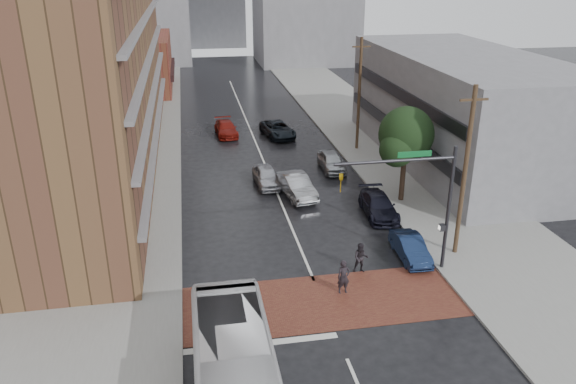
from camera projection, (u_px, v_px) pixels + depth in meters
ground at (325, 307)px, 27.92m from camera, size 160.00×160.00×0.00m
crosswalk at (323, 301)px, 28.37m from camera, size 14.00×5.00×0.02m
sidewalk_west at (128, 158)px, 48.75m from camera, size 9.00×90.00×0.15m
sidewalk_east at (381, 144)px, 52.51m from camera, size 9.00×90.00×0.15m
storefront_west at (140, 63)px, 73.73m from camera, size 8.00×16.00×7.00m
building_east at (461, 108)px, 47.09m from camera, size 11.00×26.00×9.00m
street_tree at (406, 138)px, 38.45m from camera, size 4.20×4.10×6.90m
signal_mast at (425, 193)px, 29.34m from camera, size 6.50×0.30×7.20m
utility_pole_near at (465, 172)px, 31.03m from camera, size 1.60×0.26×10.00m
utility_pole_far at (359, 94)px, 49.22m from camera, size 1.60×0.26×10.00m
pedestrian_a at (344, 277)px, 28.80m from camera, size 0.70×0.48×1.85m
pedestrian_b at (361, 258)px, 30.76m from camera, size 0.97×0.83×1.75m
car_travel_a at (266, 176)px, 42.78m from camera, size 1.96×4.38×1.46m
car_travel_b at (296, 186)px, 40.76m from camera, size 2.50×5.13×1.62m
car_travel_c at (226, 129)px, 55.10m from camera, size 2.25×4.89×1.39m
suv_travel at (278, 129)px, 54.73m from camera, size 3.31×5.63×1.47m
car_parked_near at (410, 248)px, 32.29m from camera, size 1.51×4.03×1.31m
car_parked_mid at (379, 206)px, 37.75m from camera, size 2.25×4.96×1.41m
car_parked_far at (332, 161)px, 45.93m from camera, size 1.77×4.39×1.50m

